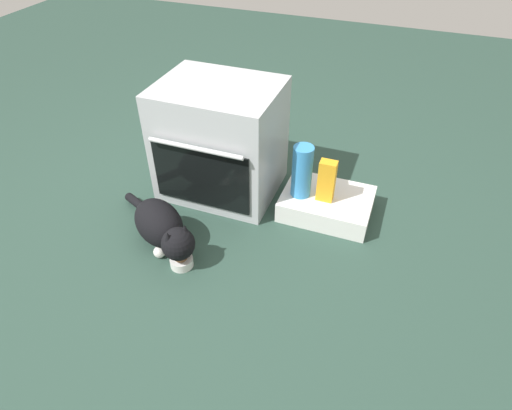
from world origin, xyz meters
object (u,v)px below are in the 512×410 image
juice_carton (327,181)px  water_bottle (302,171)px  oven (220,141)px  cat (162,227)px  pantry_cabinet (327,204)px  food_bowl (182,261)px

juice_carton → water_bottle: 0.14m
oven → cat: oven is taller
pantry_cabinet → juice_carton: size_ratio=2.04×
food_bowl → water_bottle: size_ratio=0.38×
cat → water_bottle: bearing=75.2°
pantry_cabinet → water_bottle: bearing=-165.9°
food_bowl → juice_carton: 0.86m
food_bowl → cat: cat is taller
oven → pantry_cabinet: bearing=-1.4°
food_bowl → cat: bearing=146.8°
oven → juice_carton: (0.64, -0.05, -0.09)m
juice_carton → water_bottle: size_ratio=0.80×
cat → juice_carton: size_ratio=2.60×
food_bowl → juice_carton: (0.56, 0.62, 0.21)m
food_bowl → water_bottle: bearing=55.3°
oven → pantry_cabinet: size_ratio=1.33×
food_bowl → cat: 0.20m
pantry_cabinet → food_bowl: (-0.57, -0.65, -0.03)m
food_bowl → juice_carton: size_ratio=0.47×
pantry_cabinet → water_bottle: size_ratio=1.63×
pantry_cabinet → cat: cat is taller
pantry_cabinet → food_bowl: pantry_cabinet is taller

